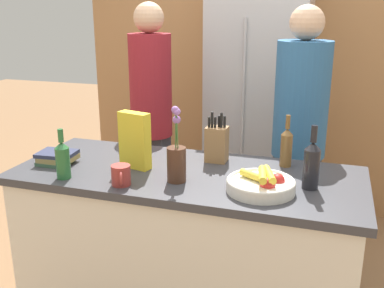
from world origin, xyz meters
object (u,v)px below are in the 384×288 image
cereal_box (135,140)px  flower_vase (176,159)px  person_at_sink (151,113)px  bottle_oil (286,146)px  bottle_vinegar (63,159)px  fruit_bowl (262,184)px  coffee_mug (121,175)px  person_in_blue (299,132)px  refrigerator (258,101)px  knife_block (217,143)px  bottle_wine (312,164)px  book_stack (57,157)px

cereal_box → flower_vase: bearing=-22.9°
cereal_box → person_at_sink: person_at_sink is taller
person_at_sink → cereal_box: bearing=-66.7°
bottle_oil → bottle_vinegar: size_ratio=1.11×
fruit_bowl → bottle_oil: 0.39m
coffee_mug → bottle_vinegar: size_ratio=0.50×
coffee_mug → person_in_blue: bearing=52.5°
refrigerator → bottle_oil: (0.36, -1.20, 0.02)m
refrigerator → flower_vase: bearing=-94.0°
fruit_bowl → knife_block: (-0.30, 0.34, 0.06)m
cereal_box → coffee_mug: 0.26m
bottle_wine → person_at_sink: (-1.13, 0.82, -0.03)m
flower_vase → fruit_bowl: bearing=-0.4°
knife_block → bottle_oil: (0.36, 0.03, 0.01)m
bottle_vinegar → book_stack: bearing=131.9°
fruit_bowl → bottle_oil: bearing=80.7°
coffee_mug → person_at_sink: 1.09m
refrigerator → knife_block: bearing=-90.2°
fruit_bowl → bottle_oil: bottle_oil is taller
person_at_sink → person_in_blue: size_ratio=1.01×
cereal_box → person_at_sink: size_ratio=0.17×
flower_vase → person_at_sink: 1.06m
flower_vase → book_stack: 0.69m
coffee_mug → person_at_sink: size_ratio=0.07×
cereal_box → bottle_wine: bottle_wine is taller
knife_block → bottle_oil: 0.36m
bottle_wine → person_in_blue: person_in_blue is taller
flower_vase → bottle_wine: bearing=9.6°
knife_block → person_in_blue: bearing=50.8°
cereal_box → bottle_vinegar: bearing=-137.9°
bottle_oil → book_stack: bearing=-163.9°
flower_vase → bottle_oil: size_ratio=1.34×
coffee_mug → bottle_wine: bottle_wine is taller
knife_block → bottle_wine: bottle_wine is taller
cereal_box → bottle_wine: size_ratio=0.98×
coffee_mug → bottle_wine: 0.87m
bottle_wine → knife_block: bearing=154.9°
knife_block → book_stack: knife_block is taller
bottle_vinegar → person_at_sink: 1.06m
fruit_bowl → bottle_vinegar: bearing=-172.3°
coffee_mug → bottle_oil: bearing=35.6°
book_stack → person_in_blue: bearing=33.4°
flower_vase → person_at_sink: person_at_sink is taller
cereal_box → bottle_vinegar: size_ratio=1.19×
book_stack → bottle_oil: 1.20m
fruit_bowl → book_stack: 1.09m
bottle_oil → knife_block: bearing=-174.7°
knife_block → book_stack: 0.85m
person_in_blue → person_at_sink: bearing=-167.6°
knife_block → person_at_sink: bearing=136.7°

